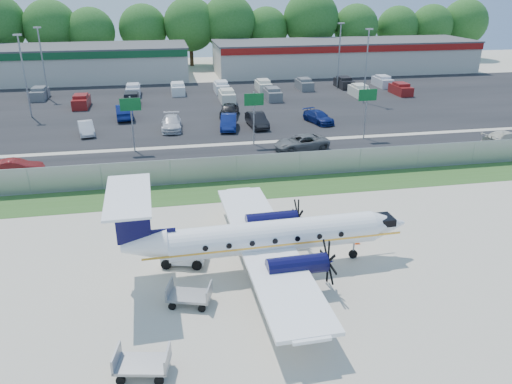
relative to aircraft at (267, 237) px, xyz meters
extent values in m
plane|color=beige|center=(0.36, -0.96, -1.88)|extent=(170.00, 170.00, 0.00)
cube|color=#2D561E|center=(0.36, 11.04, -1.87)|extent=(170.00, 4.00, 0.02)
cube|color=black|center=(0.36, 18.04, -1.87)|extent=(170.00, 8.00, 0.02)
cube|color=black|center=(0.36, 39.04, -1.87)|extent=(170.00, 32.00, 0.02)
cube|color=gray|center=(0.36, 13.04, -0.88)|extent=(120.00, 0.02, 1.90)
cube|color=gray|center=(0.36, 13.04, 0.10)|extent=(120.00, 0.06, 0.06)
cube|color=gray|center=(0.36, 13.04, -1.83)|extent=(120.00, 0.06, 0.06)
cube|color=beige|center=(-23.64, 61.04, 0.62)|extent=(46.00, 12.00, 5.00)
cube|color=#474749|center=(-23.64, 61.04, 3.24)|extent=(46.40, 12.40, 0.24)
cube|color=#0F4723|center=(-23.64, 54.94, 2.62)|extent=(46.00, 0.20, 1.00)
cube|color=beige|center=(26.36, 61.04, 0.62)|extent=(44.00, 12.00, 5.00)
cube|color=#474749|center=(26.36, 61.04, 3.24)|extent=(44.40, 12.40, 0.24)
cube|color=maroon|center=(26.36, 54.94, 2.62)|extent=(44.00, 0.20, 1.00)
cylinder|color=gray|center=(-7.64, 22.04, 0.62)|extent=(0.14, 0.14, 5.00)
cube|color=#0C5923|center=(-7.64, 21.89, 2.42)|extent=(1.80, 0.08, 1.10)
cylinder|color=gray|center=(3.36, 22.04, 0.62)|extent=(0.14, 0.14, 5.00)
cube|color=#0C5923|center=(3.36, 21.89, 2.42)|extent=(1.80, 0.08, 1.10)
cylinder|color=gray|center=(14.36, 22.04, 0.62)|extent=(0.14, 0.14, 5.00)
cube|color=#0C5923|center=(14.36, 21.89, 2.42)|extent=(1.80, 0.08, 1.10)
cylinder|color=gray|center=(-19.64, 37.04, 2.62)|extent=(0.18, 0.18, 9.00)
cube|color=gray|center=(-19.64, 37.04, 7.12)|extent=(0.90, 0.35, 0.18)
cylinder|color=gray|center=(20.36, 37.04, 2.62)|extent=(0.18, 0.18, 9.00)
cube|color=gray|center=(20.36, 37.04, 7.12)|extent=(0.90, 0.35, 0.18)
cylinder|color=gray|center=(-19.64, 47.04, 2.62)|extent=(0.18, 0.18, 9.00)
cube|color=gray|center=(-19.64, 47.04, 7.12)|extent=(0.90, 0.35, 0.18)
cylinder|color=gray|center=(20.36, 47.04, 2.62)|extent=(0.18, 0.18, 9.00)
cube|color=gray|center=(20.36, 47.04, 7.12)|extent=(0.90, 0.35, 0.18)
cylinder|color=white|center=(0.35, 0.01, 0.00)|extent=(10.96, 1.96, 1.66)
cone|color=white|center=(6.77, 0.18, 0.00)|extent=(1.97, 1.71, 1.66)
cone|color=white|center=(-6.24, -0.17, 0.17)|extent=(2.32, 1.72, 1.66)
cube|color=black|center=(6.59, 0.18, 0.30)|extent=(0.82, 1.16, 0.39)
cube|color=white|center=(-0.09, 0.00, -0.48)|extent=(3.21, 15.44, 0.19)
cylinder|color=black|center=(0.94, -2.51, -0.35)|extent=(2.99, 1.04, 0.96)
cylinder|color=black|center=(0.80, 2.56, -0.35)|extent=(2.99, 1.04, 0.96)
cube|color=black|center=(-6.68, -0.18, 1.66)|extent=(1.66, 0.20, 2.53)
cube|color=white|center=(-6.77, -0.18, 2.93)|extent=(2.24, 5.47, 0.12)
cylinder|color=gray|center=(4.89, 0.13, -1.31)|extent=(0.10, 0.10, 1.14)
cylinder|color=black|center=(4.89, 0.13, -1.63)|extent=(0.49, 0.17, 0.49)
cylinder|color=black|center=(-0.02, -2.53, -1.60)|extent=(0.57, 0.36, 0.56)
cylinder|color=black|center=(-0.16, 2.53, -1.60)|extent=(0.57, 0.36, 0.56)
cube|color=white|center=(-4.31, 1.39, -1.38)|extent=(2.54, 1.86, 0.64)
cube|color=white|center=(-3.87, 1.29, -0.87)|extent=(1.25, 1.39, 0.46)
cube|color=black|center=(-3.47, 1.19, -0.86)|extent=(0.39, 1.02, 0.37)
cylinder|color=black|center=(-5.28, 0.89, -1.60)|extent=(0.58, 0.32, 0.55)
cylinder|color=black|center=(-4.95, 2.28, -1.60)|extent=(0.58, 0.32, 0.55)
cylinder|color=black|center=(-3.68, 0.51, -1.60)|extent=(0.58, 0.32, 0.55)
cylinder|color=black|center=(-3.35, 1.89, -1.60)|extent=(0.58, 0.32, 0.55)
cube|color=gray|center=(-4.26, -2.50, -1.43)|extent=(2.28, 1.76, 0.12)
cube|color=gray|center=(-5.17, -2.21, -1.12)|extent=(0.44, 1.18, 0.60)
cube|color=gray|center=(-3.34, -2.79, -1.12)|extent=(0.44, 1.18, 0.60)
cylinder|color=black|center=(-5.09, -2.82, -1.70)|extent=(0.38, 0.22, 0.36)
cylinder|color=black|center=(-4.76, -1.76, -1.70)|extent=(0.38, 0.22, 0.36)
cylinder|color=black|center=(-3.75, -3.24, -1.70)|extent=(0.38, 0.22, 0.36)
cylinder|color=black|center=(-3.42, -2.18, -1.70)|extent=(0.38, 0.22, 0.36)
cube|color=gray|center=(-6.33, -6.79, -1.41)|extent=(2.28, 1.63, 0.12)
cube|color=gray|center=(-7.30, -6.59, -1.10)|extent=(0.33, 1.24, 0.62)
cube|color=gray|center=(-5.37, -6.98, -1.10)|extent=(0.33, 1.24, 0.62)
cylinder|color=black|center=(-7.16, -7.20, -1.69)|extent=(0.39, 0.20, 0.37)
cylinder|color=black|center=(-6.93, -6.08, -1.69)|extent=(0.39, 0.20, 0.37)
cylinder|color=black|center=(-5.73, -7.49, -1.69)|extent=(0.39, 0.20, 0.37)
cylinder|color=black|center=(-5.51, -6.37, -1.69)|extent=(0.39, 0.20, 0.37)
cone|color=#E74307|center=(5.74, 1.70, -1.65)|extent=(0.31, 0.31, 0.46)
cube|color=#E74307|center=(5.74, 1.70, -1.87)|extent=(0.32, 0.32, 0.03)
cone|color=#E74307|center=(-4.79, 4.67, -1.61)|extent=(0.36, 0.36, 0.54)
cube|color=#E74307|center=(-4.79, 4.67, -1.86)|extent=(0.38, 0.38, 0.03)
imported|color=maroon|center=(-16.55, 17.16, -1.88)|extent=(4.25, 1.80, 1.36)
imported|color=#595B5E|center=(7.30, 19.53, -1.88)|extent=(5.25, 2.92, 1.39)
imported|color=beige|center=(26.31, 17.09, -1.88)|extent=(5.33, 3.27, 1.44)
imported|color=silver|center=(-12.60, 28.50, -1.88)|extent=(2.18, 4.22, 1.32)
imported|color=silver|center=(-4.10, 28.64, -1.88)|extent=(2.20, 5.00, 1.43)
imported|color=navy|center=(1.77, 27.86, -1.88)|extent=(2.35, 4.80, 1.52)
imported|color=black|center=(4.82, 28.10, -1.88)|extent=(1.93, 4.72, 1.52)
imported|color=navy|center=(11.73, 28.53, -1.88)|extent=(2.94, 4.77, 1.29)
imported|color=navy|center=(-9.18, 34.38, -1.88)|extent=(2.23, 5.14, 1.64)
imported|color=black|center=(2.58, 33.16, -1.88)|extent=(3.06, 5.16, 1.65)
camera|label=1|loc=(-4.85, -22.51, 12.12)|focal=35.00mm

